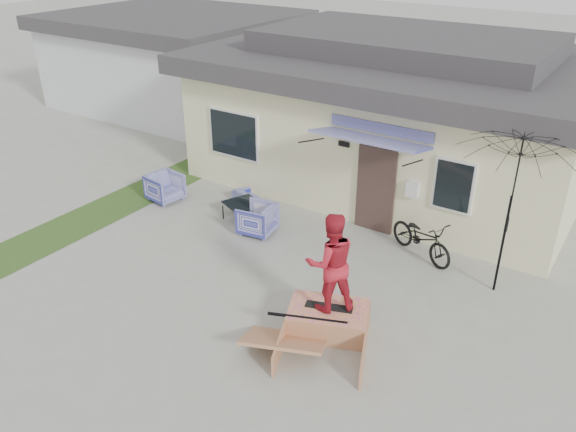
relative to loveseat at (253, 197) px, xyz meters
The scene contains 13 objects.
ground 4.43m from the loveseat, 60.69° to the right, with size 90.00×90.00×0.00m, color gray.
grass_strip 3.57m from the loveseat, 148.61° to the right, with size 1.40×8.00×0.01m, color #2C491C.
house 4.96m from the loveseat, 62.41° to the left, with size 10.80×8.49×4.10m.
neighbor_house 10.47m from the loveseat, 143.60° to the left, with size 8.60×7.60×3.50m.
loveseat is the anchor object (origin of this frame).
armchair_left 2.38m from the loveseat, 155.64° to the right, with size 0.80×0.75×0.83m, color navy.
armchair_right 1.43m from the loveseat, 48.88° to the right, with size 0.79×0.74×0.81m, color navy.
coffee_table 0.64m from the loveseat, 75.76° to the right, with size 0.80×0.80×0.40m, color black.
bicycle 4.60m from the loveseat, ahead, with size 0.62×1.78×1.14m, color black.
patio_umbrella 6.53m from the loveseat, ahead, with size 2.25×2.07×2.20m.
skate_ramp 5.37m from the loveseat, 38.58° to the right, with size 1.42×1.89×0.47m, color #A96F4A, non-canonical shape.
skateboard 5.34m from the loveseat, 38.33° to the right, with size 0.86×0.21×0.05m, color black.
skater 5.46m from the loveseat, 38.33° to the right, with size 0.91×0.70×1.86m, color #B51E2D.
Camera 1 is at (6.10, -6.92, 6.69)m, focal length 36.02 mm.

